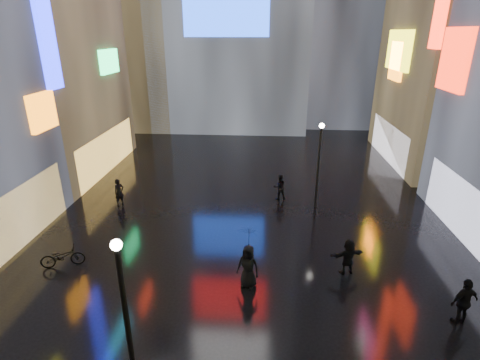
# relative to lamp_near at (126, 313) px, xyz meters

# --- Properties ---
(ground) EXTENTS (140.00, 140.00, 0.00)m
(ground) POSITION_rel_lamp_near_xyz_m (2.76, 12.69, -2.94)
(ground) COLOR black
(ground) RESTS_ON ground
(building_left_far) EXTENTS (10.28, 12.00, 22.00)m
(building_left_far) POSITION_rel_lamp_near_xyz_m (-13.22, 18.70, 8.04)
(building_left_far) COLOR black
(building_left_far) RESTS_ON ground
(tower_flank_left) EXTENTS (10.00, 10.00, 26.00)m
(tower_flank_left) POSITION_rel_lamp_near_xyz_m (-11.24, 34.69, 10.06)
(tower_flank_left) COLOR black
(tower_flank_left) RESTS_ON ground
(lamp_near) EXTENTS (0.30, 0.30, 5.20)m
(lamp_near) POSITION_rel_lamp_near_xyz_m (0.00, 0.00, 0.00)
(lamp_near) COLOR black
(lamp_near) RESTS_ON ground
(lamp_far) EXTENTS (0.30, 0.30, 5.20)m
(lamp_far) POSITION_rel_lamp_near_xyz_m (6.80, 13.13, 0.00)
(lamp_far) COLOR black
(lamp_far) RESTS_ON ground
(pedestrian_3) EXTENTS (1.20, 0.78, 1.89)m
(pedestrian_3) POSITION_rel_lamp_near_xyz_m (10.92, 3.60, -2.00)
(pedestrian_3) COLOR black
(pedestrian_3) RESTS_ON ground
(pedestrian_4) EXTENTS (1.08, 0.87, 1.92)m
(pedestrian_4) POSITION_rel_lamp_near_xyz_m (3.06, 5.21, -1.98)
(pedestrian_4) COLOR black
(pedestrian_4) RESTS_ON ground
(pedestrian_5) EXTENTS (1.61, 0.91, 1.66)m
(pedestrian_5) POSITION_rel_lamp_near_xyz_m (7.38, 6.42, -2.12)
(pedestrian_5) COLOR black
(pedestrian_5) RESTS_ON ground
(pedestrian_6) EXTENTS (0.70, 0.74, 1.70)m
(pedestrian_6) POSITION_rel_lamp_near_xyz_m (-5.17, 12.55, -2.10)
(pedestrian_6) COLOR black
(pedestrian_6) RESTS_ON ground
(pedestrian_7) EXTENTS (0.92, 0.79, 1.63)m
(pedestrian_7) POSITION_rel_lamp_near_xyz_m (4.63, 14.17, -2.13)
(pedestrian_7) COLOR black
(pedestrian_7) RESTS_ON ground
(umbrella_2) EXTENTS (1.29, 1.29, 0.83)m
(umbrella_2) POSITION_rel_lamp_near_xyz_m (3.06, 5.21, -0.60)
(umbrella_2) COLOR black
(umbrella_2) RESTS_ON pedestrian_4
(bicycle) EXTENTS (2.03, 1.23, 1.01)m
(bicycle) POSITION_rel_lamp_near_xyz_m (-5.40, 6.06, -2.44)
(bicycle) COLOR black
(bicycle) RESTS_ON ground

